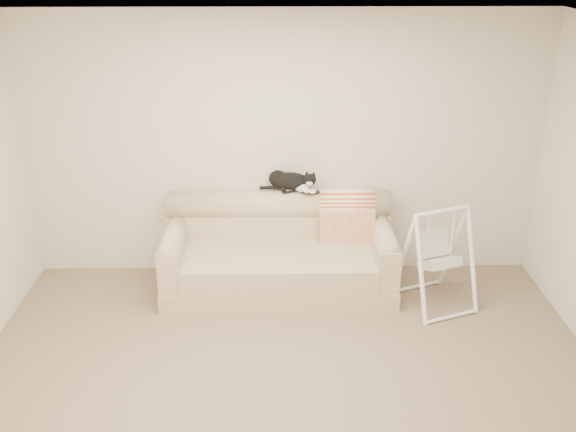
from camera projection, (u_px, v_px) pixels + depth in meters
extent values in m
plane|color=#72604F|center=(288.00, 391.00, 4.87)|extent=(5.00, 5.00, 0.00)
cube|color=beige|center=(284.00, 148.00, 6.18)|extent=(5.00, 0.04, 2.60)
cube|color=white|center=(288.00, 42.00, 3.83)|extent=(5.00, 4.00, 0.02)
cube|color=#C6B297|center=(279.00, 281.00, 6.24)|extent=(2.20, 0.90, 0.18)
cube|color=#C6B297|center=(279.00, 268.00, 6.05)|extent=(1.80, 0.68, 0.24)
cube|color=#C6B297|center=(279.00, 235.00, 6.41)|extent=(2.20, 0.22, 0.50)
cylinder|color=#C6B297|center=(279.00, 205.00, 6.28)|extent=(2.16, 0.28, 0.28)
cube|color=#C6B297|center=(175.00, 255.00, 6.10)|extent=(0.20, 0.88, 0.42)
cylinder|color=#C6B297|center=(174.00, 235.00, 6.02)|extent=(0.18, 0.84, 0.18)
cube|color=#C6B297|center=(382.00, 253.00, 6.13)|extent=(0.20, 0.88, 0.42)
cylinder|color=#C6B297|center=(384.00, 233.00, 6.05)|extent=(0.18, 0.84, 0.18)
cube|color=black|center=(291.00, 191.00, 6.21)|extent=(0.18, 0.12, 0.02)
cube|color=gray|center=(291.00, 189.00, 6.21)|extent=(0.11, 0.07, 0.01)
cube|color=black|center=(311.00, 192.00, 6.19)|extent=(0.17, 0.06, 0.02)
ellipsoid|color=black|center=(291.00, 181.00, 6.19)|extent=(0.42, 0.27, 0.17)
ellipsoid|color=black|center=(278.00, 179.00, 6.23)|extent=(0.22, 0.20, 0.17)
ellipsoid|color=white|center=(302.00, 186.00, 6.16)|extent=(0.17, 0.13, 0.11)
ellipsoid|color=black|center=(310.00, 180.00, 6.10)|extent=(0.15, 0.15, 0.11)
ellipsoid|color=white|center=(309.00, 183.00, 6.07)|extent=(0.07, 0.07, 0.05)
sphere|color=#BF7272|center=(309.00, 184.00, 6.05)|extent=(0.01, 0.01, 0.01)
cone|color=black|center=(307.00, 173.00, 6.10)|extent=(0.05, 0.06, 0.06)
cone|color=black|center=(314.00, 174.00, 6.08)|extent=(0.07, 0.07, 0.06)
sphere|color=olive|center=(307.00, 180.00, 6.06)|extent=(0.02, 0.02, 0.02)
sphere|color=olive|center=(311.00, 181.00, 6.06)|extent=(0.02, 0.02, 0.02)
ellipsoid|color=white|center=(307.00, 191.00, 6.12)|extent=(0.09, 0.11, 0.03)
ellipsoid|color=white|center=(313.00, 191.00, 6.11)|extent=(0.09, 0.11, 0.03)
cylinder|color=black|center=(271.00, 188.00, 6.21)|extent=(0.22, 0.06, 0.03)
cylinder|color=#CE4F21|center=(346.00, 204.00, 6.29)|extent=(0.54, 0.33, 0.33)
cube|color=#CE4F21|center=(347.00, 230.00, 6.22)|extent=(0.54, 0.09, 0.42)
cylinder|color=white|center=(421.00, 271.00, 5.64)|extent=(0.16, 0.33, 0.95)
cylinder|color=white|center=(403.00, 257.00, 5.89)|extent=(0.16, 0.33, 0.95)
cylinder|color=white|center=(472.00, 260.00, 5.82)|extent=(0.16, 0.33, 0.95)
cylinder|color=white|center=(453.00, 247.00, 6.07)|extent=(0.16, 0.33, 0.95)
cylinder|color=white|center=(443.00, 211.00, 5.67)|extent=(0.52, 0.23, 0.04)
cylinder|color=white|center=(451.00, 316.00, 5.79)|extent=(0.52, 0.22, 0.03)
cylinder|color=white|center=(416.00, 286.00, 6.28)|extent=(0.52, 0.22, 0.03)
cube|color=white|center=(439.00, 263.00, 5.84)|extent=(0.39, 0.38, 0.18)
cube|color=white|center=(433.00, 243.00, 5.89)|extent=(0.34, 0.24, 0.25)
cylinder|color=white|center=(427.00, 237.00, 5.71)|extent=(0.02, 0.02, 0.45)
cylinder|color=white|center=(453.00, 232.00, 5.80)|extent=(0.02, 0.02, 0.45)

